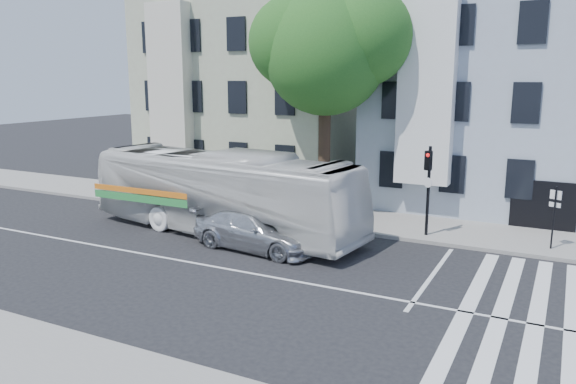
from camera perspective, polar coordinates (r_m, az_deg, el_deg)
The scene contains 11 objects.
ground at distance 19.55m, azimuth -6.39°, elevation -7.76°, with size 120.00×120.00×0.00m, color black.
sidewalk_far at distance 26.29m, azimuth 3.19°, elevation -2.44°, with size 80.00×4.00×0.15m, color gray.
sidewalk_near at distance 14.12m, azimuth -25.24°, elevation -16.50°, with size 80.00×4.00×0.15m, color gray.
building_left at distance 34.91m, azimuth -2.70°, elevation 10.06°, with size 12.00×10.00×11.00m, color #A8A98D.
building_right at distance 30.55m, azimuth 21.12°, elevation 9.07°, with size 12.00×10.00×11.00m, color #A2B0C0.
street_tree at distance 26.18m, azimuth 4.18°, elevation 14.61°, with size 7.30×5.90×11.10m.
bus at distance 23.46m, azimuth -6.64°, elevation -0.05°, with size 12.53×2.93×3.49m, color silver.
sedan at distance 21.42m, azimuth -3.24°, elevation -3.86°, with size 5.17×2.10×1.50m, color silver.
hedge at distance 26.73m, azimuth -4.71°, elevation -1.29°, with size 8.50×0.84×0.70m, color #1D551B, non-canonical shape.
traffic_signal at distance 22.98m, azimuth 14.05°, elevation 1.20°, with size 0.37×0.51×3.78m.
far_sign_pole at distance 22.99m, azimuth 25.45°, elevation -1.57°, with size 0.41×0.24×2.37m.
Camera 1 is at (10.20, -15.36, 6.48)m, focal length 35.00 mm.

